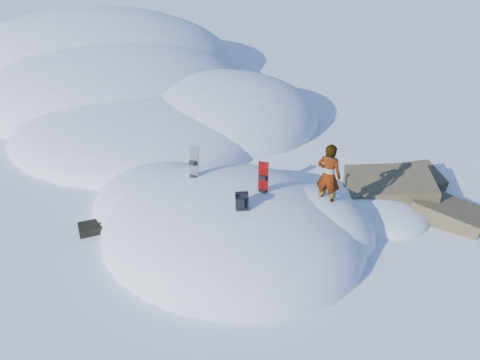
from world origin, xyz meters
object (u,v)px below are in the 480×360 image
at_px(snowboard_red, 263,186).
at_px(person, 329,176).
at_px(snowboard_dark, 193,171).
at_px(backpack, 242,201).

relative_size(snowboard_red, person, 0.80).
height_order(snowboard_dark, person, person).
height_order(snowboard_red, backpack, snowboard_red).
distance_m(snowboard_red, person, 1.60).
height_order(backpack, person, person).
relative_size(snowboard_dark, backpack, 2.78).
relative_size(backpack, person, 0.29).
bearing_deg(snowboard_dark, backpack, -29.51).
distance_m(snowboard_dark, person, 3.44).
distance_m(snowboard_red, snowboard_dark, 1.95).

